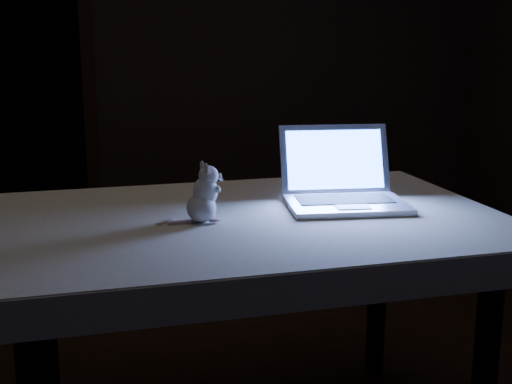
{
  "coord_description": "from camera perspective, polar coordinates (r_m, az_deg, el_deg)",
  "views": [
    {
      "loc": [
        -0.45,
        -2.45,
        1.44
      ],
      "look_at": [
        0.0,
        -0.27,
        0.92
      ],
      "focal_mm": 48.0,
      "sensor_mm": 36.0,
      "label": 1
    }
  ],
  "objects": [
    {
      "name": "back_wall",
      "position": [
        4.97,
        -6.74,
        11.32
      ],
      "size": [
        4.5,
        0.04,
        2.6
      ],
      "primitive_type": "cube",
      "color": "black",
      "rests_on": "ground"
    },
    {
      "name": "laptop",
      "position": [
        2.35,
        7.66,
        1.95
      ],
      "size": [
        0.43,
        0.38,
        0.27
      ],
      "primitive_type": null,
      "rotation": [
        0.0,
        0.0,
        -0.08
      ],
      "color": "silver",
      "rests_on": "tablecloth"
    },
    {
      "name": "table",
      "position": [
        2.4,
        -0.8,
        -11.98
      ],
      "size": [
        1.64,
        1.11,
        0.85
      ],
      "primitive_type": null,
      "rotation": [
        0.0,
        0.0,
        0.06
      ],
      "color": "black",
      "rests_on": "floor"
    },
    {
      "name": "plush_mouse",
      "position": [
        2.16,
        -4.6,
        -0.06
      ],
      "size": [
        0.17,
        0.17,
        0.19
      ],
      "primitive_type": null,
      "rotation": [
        0.0,
        0.0,
        0.22
      ],
      "color": "silver",
      "rests_on": "tablecloth"
    },
    {
      "name": "tablecloth",
      "position": [
        2.29,
        0.7,
        -3.06
      ],
      "size": [
        1.71,
        1.16,
        0.1
      ],
      "primitive_type": null,
      "rotation": [
        0.0,
        0.0,
        0.03
      ],
      "color": "beige",
      "rests_on": "table"
    },
    {
      "name": "doorway",
      "position": [
        5.0,
        -19.44,
        7.99
      ],
      "size": [
        1.06,
        0.36,
        2.13
      ],
      "primitive_type": null,
      "color": "black",
      "rests_on": "back_wall"
    }
  ]
}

